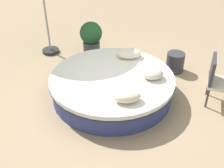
% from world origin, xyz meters
% --- Properties ---
extents(ground_plane, '(16.00, 16.00, 0.00)m').
position_xyz_m(ground_plane, '(0.00, 0.00, 0.00)').
color(ground_plane, '#9E8466').
extents(round_bed, '(2.50, 2.50, 0.48)m').
position_xyz_m(round_bed, '(0.00, 0.00, 0.25)').
color(round_bed, navy).
rests_on(round_bed, ground_plane).
extents(throw_pillow_0, '(0.49, 0.32, 0.20)m').
position_xyz_m(throw_pillow_0, '(-0.18, 0.83, 0.58)').
color(throw_pillow_0, beige).
rests_on(throw_pillow_0, round_bed).
extents(throw_pillow_1, '(0.41, 0.38, 0.20)m').
position_xyz_m(throw_pillow_1, '(-0.78, 0.13, 0.58)').
color(throw_pillow_1, beige).
rests_on(throw_pillow_1, round_bed).
extents(throw_pillow_2, '(0.54, 0.36, 0.20)m').
position_xyz_m(throw_pillow_2, '(-0.45, -0.73, 0.58)').
color(throw_pillow_2, beige).
rests_on(throw_pillow_2, round_bed).
extents(patio_chair, '(0.67, 0.68, 0.98)m').
position_xyz_m(patio_chair, '(-1.98, 0.40, 0.56)').
color(patio_chair, '#333338').
rests_on(patio_chair, ground_plane).
extents(planter, '(0.58, 0.58, 0.84)m').
position_xyz_m(planter, '(0.35, -1.99, 0.46)').
color(planter, '#4C4C51').
rests_on(planter, ground_plane).
extents(side_table, '(0.41, 0.41, 0.46)m').
position_xyz_m(side_table, '(-1.57, -0.85, 0.23)').
color(side_table, '#333338').
rests_on(side_table, ground_plane).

